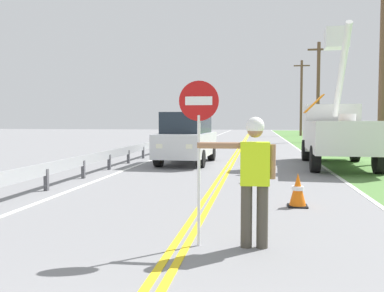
{
  "coord_description": "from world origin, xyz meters",
  "views": [
    {
      "loc": [
        1.06,
        -0.9,
        1.78
      ],
      "look_at": [
        -0.39,
        8.45,
        1.2
      ],
      "focal_mm": 39.26,
      "sensor_mm": 36.0,
      "label": 1
    }
  ],
  "objects_px": {
    "oncoming_suv_nearest": "(187,138)",
    "utility_pole_far": "(301,97)",
    "flagger_worker": "(254,173)",
    "traffic_cone_lead": "(298,191)",
    "stop_sign_paddle": "(199,125)",
    "utility_pole_near": "(383,66)",
    "utility_pole_mid": "(318,90)",
    "utility_bucket_truck": "(336,130)"
  },
  "relations": [
    {
      "from": "traffic_cone_lead",
      "to": "utility_bucket_truck",
      "type": "bearing_deg",
      "value": 75.05
    },
    {
      "from": "stop_sign_paddle",
      "to": "oncoming_suv_nearest",
      "type": "relative_size",
      "value": 0.5
    },
    {
      "from": "flagger_worker",
      "to": "utility_pole_far",
      "type": "distance_m",
      "value": 44.68
    },
    {
      "from": "utility_bucket_truck",
      "to": "oncoming_suv_nearest",
      "type": "height_order",
      "value": "utility_bucket_truck"
    },
    {
      "from": "traffic_cone_lead",
      "to": "utility_pole_near",
      "type": "bearing_deg",
      "value": 65.64
    },
    {
      "from": "stop_sign_paddle",
      "to": "utility_bucket_truck",
      "type": "distance_m",
      "value": 12.11
    },
    {
      "from": "stop_sign_paddle",
      "to": "utility_pole_near",
      "type": "xyz_separation_m",
      "value": [
        5.73,
        12.0,
        2.23
      ]
    },
    {
      "from": "traffic_cone_lead",
      "to": "flagger_worker",
      "type": "bearing_deg",
      "value": -106.58
    },
    {
      "from": "flagger_worker",
      "to": "utility_bucket_truck",
      "type": "height_order",
      "value": "utility_bucket_truck"
    },
    {
      "from": "utility_bucket_truck",
      "to": "utility_pole_mid",
      "type": "relative_size",
      "value": 0.84
    },
    {
      "from": "utility_bucket_truck",
      "to": "utility_pole_near",
      "type": "relative_size",
      "value": 0.92
    },
    {
      "from": "flagger_worker",
      "to": "utility_bucket_truck",
      "type": "bearing_deg",
      "value": 74.63
    },
    {
      "from": "utility_pole_near",
      "to": "stop_sign_paddle",
      "type": "bearing_deg",
      "value": -115.53
    },
    {
      "from": "oncoming_suv_nearest",
      "to": "utility_pole_mid",
      "type": "relative_size",
      "value": 0.57
    },
    {
      "from": "utility_pole_far",
      "to": "traffic_cone_lead",
      "type": "bearing_deg",
      "value": -95.79
    },
    {
      "from": "traffic_cone_lead",
      "to": "utility_pole_mid",
      "type": "bearing_deg",
      "value": 81.39
    },
    {
      "from": "flagger_worker",
      "to": "utility_pole_near",
      "type": "height_order",
      "value": "utility_pole_near"
    },
    {
      "from": "traffic_cone_lead",
      "to": "oncoming_suv_nearest",
      "type": "bearing_deg",
      "value": 114.16
    },
    {
      "from": "stop_sign_paddle",
      "to": "traffic_cone_lead",
      "type": "relative_size",
      "value": 3.33
    },
    {
      "from": "oncoming_suv_nearest",
      "to": "utility_pole_mid",
      "type": "distance_m",
      "value": 20.81
    },
    {
      "from": "utility_bucket_truck",
      "to": "traffic_cone_lead",
      "type": "bearing_deg",
      "value": -104.95
    },
    {
      "from": "stop_sign_paddle",
      "to": "traffic_cone_lead",
      "type": "distance_m",
      "value": 3.67
    },
    {
      "from": "utility_pole_near",
      "to": "utility_pole_far",
      "type": "distance_m",
      "value": 32.29
    },
    {
      "from": "utility_pole_near",
      "to": "utility_pole_far",
      "type": "bearing_deg",
      "value": 89.82
    },
    {
      "from": "oncoming_suv_nearest",
      "to": "traffic_cone_lead",
      "type": "relative_size",
      "value": 6.66
    },
    {
      "from": "flagger_worker",
      "to": "utility_pole_far",
      "type": "relative_size",
      "value": 0.21
    },
    {
      "from": "flagger_worker",
      "to": "traffic_cone_lead",
      "type": "bearing_deg",
      "value": 73.42
    },
    {
      "from": "flagger_worker",
      "to": "oncoming_suv_nearest",
      "type": "height_order",
      "value": "oncoming_suv_nearest"
    },
    {
      "from": "stop_sign_paddle",
      "to": "traffic_cone_lead",
      "type": "height_order",
      "value": "stop_sign_paddle"
    },
    {
      "from": "flagger_worker",
      "to": "traffic_cone_lead",
      "type": "distance_m",
      "value": 3.16
    },
    {
      "from": "flagger_worker",
      "to": "stop_sign_paddle",
      "type": "distance_m",
      "value": 1.02
    },
    {
      "from": "oncoming_suv_nearest",
      "to": "flagger_worker",
      "type": "bearing_deg",
      "value": -75.86
    },
    {
      "from": "oncoming_suv_nearest",
      "to": "utility_pole_far",
      "type": "height_order",
      "value": "utility_pole_far"
    },
    {
      "from": "utility_pole_far",
      "to": "traffic_cone_lead",
      "type": "xyz_separation_m",
      "value": [
        -4.19,
        -41.3,
        -4.19
      ]
    },
    {
      "from": "flagger_worker",
      "to": "utility_pole_mid",
      "type": "xyz_separation_m",
      "value": [
        5.0,
        30.2,
        3.24
      ]
    },
    {
      "from": "utility_bucket_truck",
      "to": "utility_pole_far",
      "type": "bearing_deg",
      "value": 86.65
    },
    {
      "from": "stop_sign_paddle",
      "to": "utility_pole_near",
      "type": "distance_m",
      "value": 13.49
    },
    {
      "from": "utility_pole_near",
      "to": "utility_pole_mid",
      "type": "relative_size",
      "value": 0.92
    },
    {
      "from": "utility_pole_far",
      "to": "flagger_worker",
      "type": "bearing_deg",
      "value": -96.53
    },
    {
      "from": "flagger_worker",
      "to": "utility_bucket_truck",
      "type": "distance_m",
      "value": 11.85
    },
    {
      "from": "utility_pole_far",
      "to": "stop_sign_paddle",
      "type": "bearing_deg",
      "value": -97.5
    },
    {
      "from": "stop_sign_paddle",
      "to": "flagger_worker",
      "type": "bearing_deg",
      "value": 2.31
    }
  ]
}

